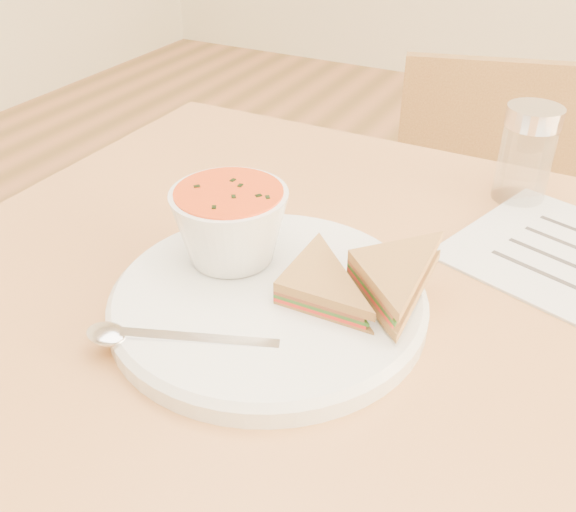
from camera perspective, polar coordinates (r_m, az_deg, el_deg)
The scene contains 7 objects.
chair_far at distance 1.21m, azimuth 16.63°, elevation -4.69°, with size 0.36×0.36×0.81m, color brown, non-canonical shape.
plate at distance 0.59m, azimuth -1.76°, elevation -4.08°, with size 0.29×0.29×0.02m, color white, non-canonical shape.
soup_bowl at distance 0.61m, azimuth -5.12°, elevation 2.45°, with size 0.11×0.11×0.08m, color white, non-canonical shape.
sandwich_half_a at distance 0.56m, azimuth -1.31°, elevation -3.58°, with size 0.09×0.09×0.03m, color #B67A40, non-canonical shape.
sandwich_half_b at distance 0.58m, azimuth 5.28°, elevation -0.71°, with size 0.10×0.10×0.03m, color #B67A40, non-canonical shape.
spoon at distance 0.54m, azimuth -10.21°, elevation -7.17°, with size 0.19×0.04×0.01m, color silver, non-canonical shape.
condiment_shaker at distance 0.81m, azimuth 20.41°, elevation 8.48°, with size 0.06×0.06×0.11m, color silver, non-canonical shape.
Camera 1 is at (0.12, -0.48, 1.12)m, focal length 40.00 mm.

